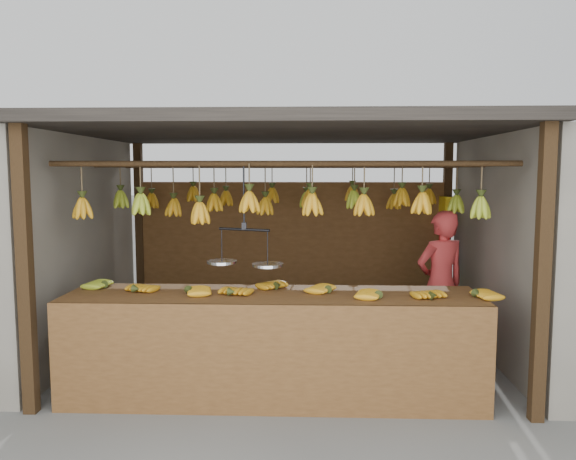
{
  "coord_description": "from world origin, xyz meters",
  "views": [
    {
      "loc": [
        0.23,
        -5.77,
        1.93
      ],
      "look_at": [
        0.0,
        0.3,
        1.3
      ],
      "focal_mm": 35.0,
      "sensor_mm": 36.0,
      "label": 1
    }
  ],
  "objects": [
    {
      "name": "vendor",
      "position": [
        1.6,
        0.03,
        0.77
      ],
      "size": [
        0.66,
        0.55,
        1.54
      ],
      "primitive_type": "imported",
      "rotation": [
        0.0,
        0.0,
        3.53
      ],
      "color": "#BF3333",
      "rests_on": "ground"
    },
    {
      "name": "balance_scale",
      "position": [
        -0.33,
        -1.0,
        1.19
      ],
      "size": [
        0.67,
        0.4,
        0.87
      ],
      "color": "black",
      "rests_on": "ground"
    },
    {
      "name": "hanging_bananas",
      "position": [
        -0.01,
        -0.0,
        1.63
      ],
      "size": [
        3.63,
        2.22,
        0.39
      ],
      "color": "orange",
      "rests_on": "ground"
    },
    {
      "name": "bag_bundles",
      "position": [
        1.94,
        1.35,
        1.01
      ],
      "size": [
        0.08,
        0.26,
        1.2
      ],
      "color": "yellow",
      "rests_on": "ground"
    },
    {
      "name": "stall",
      "position": [
        0.0,
        0.33,
        1.97
      ],
      "size": [
        4.3,
        3.3,
        2.4
      ],
      "color": "black",
      "rests_on": "ground"
    },
    {
      "name": "counter",
      "position": [
        -0.07,
        -1.23,
        0.71
      ],
      "size": [
        3.57,
        0.8,
        0.96
      ],
      "color": "brown",
      "rests_on": "ground"
    },
    {
      "name": "ground",
      "position": [
        0.0,
        0.0,
        0.0
      ],
      "size": [
        80.0,
        80.0,
        0.0
      ],
      "primitive_type": "plane",
      "color": "#5B5B57"
    }
  ]
}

